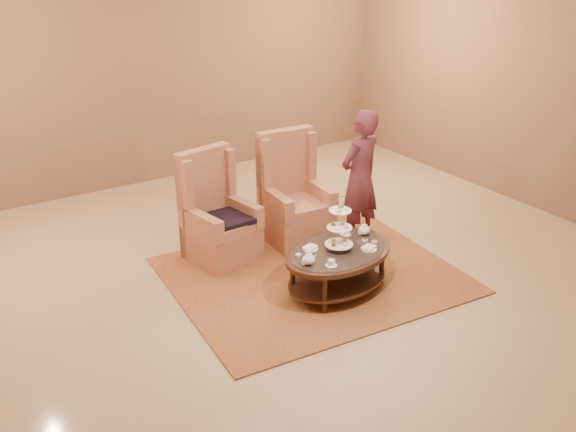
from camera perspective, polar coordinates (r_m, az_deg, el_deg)
ground at (r=7.09m, az=1.18°, el=-6.24°), size 8.00×8.00×0.00m
ceiling at (r=7.09m, az=1.18°, el=-6.24°), size 8.00×8.00×0.02m
wall_back at (r=9.87m, az=-12.12°, el=12.84°), size 8.00×0.04×3.50m
wall_right at (r=9.19m, az=22.87°, el=10.72°), size 0.04×8.00×3.50m
rug at (r=7.29m, az=2.21°, el=-5.25°), size 3.26×2.79×0.02m
tea_table at (r=6.85m, az=4.50°, el=-3.66°), size 1.45×1.12×1.10m
armchair_left at (r=7.55m, az=-6.34°, el=-0.62°), size 0.82×0.84×1.31m
armchair_right at (r=7.99m, az=0.44°, el=1.06°), size 0.79×0.81×1.37m
person at (r=7.82m, az=6.40°, el=3.42°), size 0.68×0.52×1.68m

